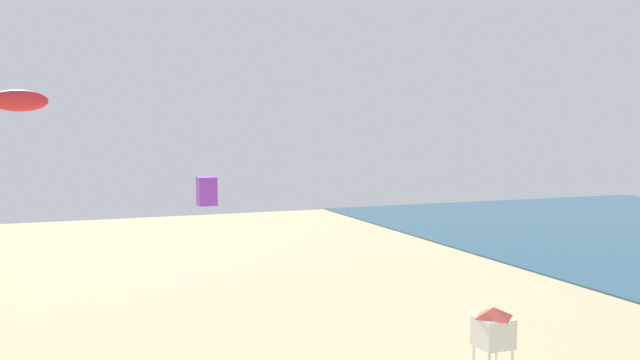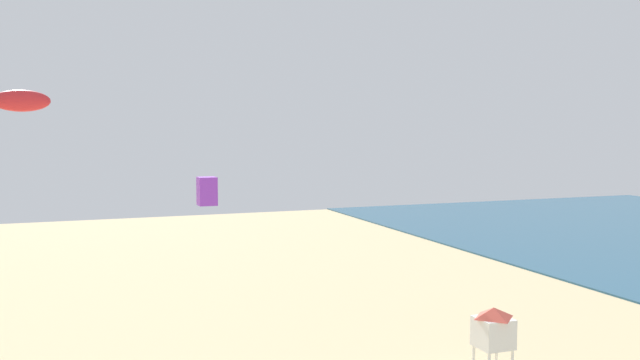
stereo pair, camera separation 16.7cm
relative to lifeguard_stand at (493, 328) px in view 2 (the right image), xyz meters
The scene contains 3 objects.
lifeguard_stand is the anchor object (origin of this frame).
kite_purple_box 11.03m from the lifeguard_stand, 146.07° to the left, with size 0.65×0.65×1.03m.
kite_red_parafoil 26.01m from the lifeguard_stand, 127.48° to the left, with size 2.85×0.79×1.11m.
Camera 2 is at (-1.65, -6.80, 8.56)m, focal length 39.29 mm.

